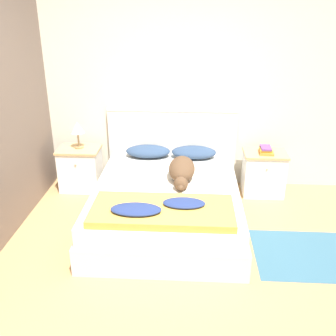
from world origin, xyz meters
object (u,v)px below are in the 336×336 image
at_px(pillow_left, 148,151).
at_px(book_stack, 266,150).
at_px(nightstand_right, 263,173).
at_px(table_lamp, 77,129).
at_px(nightstand_left, 81,169).
at_px(pillow_right, 194,152).
at_px(dog, 182,170).
at_px(bed, 167,203).

distance_m(pillow_left, book_stack, 1.45).
xyz_separation_m(nightstand_right, table_lamp, (-2.33, 0.03, 0.53)).
relative_size(nightstand_left, table_lamp, 1.65).
bearing_deg(pillow_left, nightstand_left, -179.11).
xyz_separation_m(pillow_right, book_stack, (0.88, -0.04, 0.06)).
distance_m(pillow_left, dog, 0.79).
height_order(dog, table_lamp, table_lamp).
bearing_deg(dog, nightstand_right, 32.41).
xyz_separation_m(dog, table_lamp, (-1.32, 0.67, 0.24)).
bearing_deg(book_stack, nightstand_right, 87.96).
xyz_separation_m(nightstand_left, nightstand_right, (2.33, 0.00, 0.00)).
relative_size(nightstand_right, pillow_right, 1.00).
bearing_deg(table_lamp, dog, -26.84).
height_order(pillow_left, pillow_right, same).
height_order(nightstand_left, dog, dog).
relative_size(nightstand_left, pillow_left, 1.00).
height_order(book_stack, table_lamp, table_lamp).
height_order(bed, pillow_right, pillow_right).
distance_m(nightstand_left, table_lamp, 0.53).
bearing_deg(pillow_right, nightstand_left, -179.46).
bearing_deg(table_lamp, book_stack, -1.24).
bearing_deg(pillow_left, bed, -70.05).
bearing_deg(nightstand_right, dog, -147.59).
xyz_separation_m(book_stack, table_lamp, (-2.33, 0.05, 0.21)).
bearing_deg(pillow_left, table_lamp, 179.11).
height_order(nightstand_right, pillow_right, pillow_right).
height_order(nightstand_right, pillow_left, pillow_left).
distance_m(nightstand_right, pillow_left, 1.48).
xyz_separation_m(pillow_left, book_stack, (1.45, -0.04, 0.06)).
distance_m(pillow_left, pillow_right, 0.58).
bearing_deg(bed, nightstand_left, 146.26).
distance_m(dog, book_stack, 1.18).
relative_size(nightstand_left, pillow_right, 1.00).
bearing_deg(nightstand_left, table_lamp, 90.00).
bearing_deg(book_stack, pillow_right, 177.60).
height_order(bed, book_stack, book_stack).
distance_m(nightstand_right, dog, 1.23).
xyz_separation_m(bed, pillow_left, (-0.29, 0.79, 0.31)).
distance_m(pillow_right, dog, 0.67).
distance_m(bed, book_stack, 1.44).
bearing_deg(pillow_left, nightstand_right, -0.54).
bearing_deg(nightstand_right, bed, -146.26).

